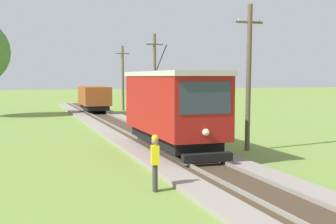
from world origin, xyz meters
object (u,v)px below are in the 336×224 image
red_tram (172,106)px  utility_pole_mid (249,76)px  utility_pole_far (155,76)px  utility_pole_distant (123,77)px  track_worker (155,160)px  freight_car (94,98)px

red_tram → utility_pole_mid: size_ratio=1.22×
utility_pole_far → utility_pole_distant: (0.00, 11.85, -0.09)m
red_tram → track_worker: size_ratio=4.79×
freight_car → utility_pole_far: (3.70, -7.62, 2.04)m
freight_car → utility_pole_mid: bearing=-81.0°
freight_car → track_worker: bearing=-95.4°
red_tram → freight_car: red_tram is taller
track_worker → utility_pole_mid: bearing=-125.8°
utility_pole_mid → utility_pole_far: 15.69m
freight_car → track_worker: (-2.79, -29.39, -0.57)m
utility_pole_distant → track_worker: 34.33m
red_tram → utility_pole_distant: bearing=82.2°
red_tram → utility_pole_distant: (3.69, 27.04, 1.31)m
utility_pole_distant → utility_pole_mid: bearing=-90.0°
utility_pole_mid → red_tram: bearing=172.2°
freight_car → utility_pole_far: size_ratio=0.74×
freight_car → utility_pole_mid: 23.70m
utility_pole_far → track_worker: (-6.49, -21.76, -2.61)m
utility_pole_far → utility_pole_distant: bearing=90.0°
freight_car → track_worker: freight_car is taller
utility_pole_mid → utility_pole_distant: utility_pole_mid is taller
red_tram → utility_pole_mid: 3.98m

